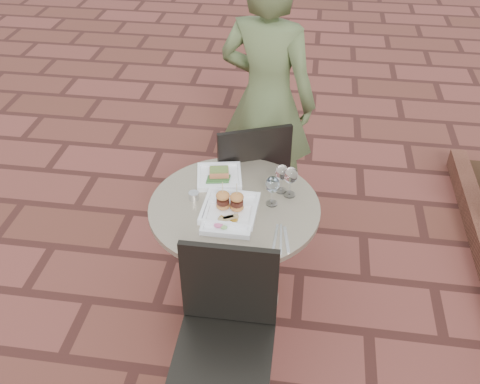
# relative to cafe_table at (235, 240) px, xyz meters

# --- Properties ---
(ground) EXTENTS (60.00, 60.00, 0.00)m
(ground) POSITION_rel_cafe_table_xyz_m (-0.04, -0.14, -0.48)
(ground) COLOR brown
(ground) RESTS_ON ground
(cafe_table) EXTENTS (0.90, 0.90, 0.73)m
(cafe_table) POSITION_rel_cafe_table_xyz_m (0.00, 0.00, 0.00)
(cafe_table) COLOR gray
(cafe_table) RESTS_ON ground
(chair_far) EXTENTS (0.57, 0.57, 0.93)m
(chair_far) POSITION_rel_cafe_table_xyz_m (0.01, 0.54, 0.07)
(chair_far) COLOR black
(chair_far) RESTS_ON ground
(chair_near) EXTENTS (0.44, 0.44, 0.93)m
(chair_near) POSITION_rel_cafe_table_xyz_m (0.06, -0.63, 0.07)
(chair_near) COLOR black
(chair_near) RESTS_ON ground
(diner) EXTENTS (0.73, 0.59, 1.75)m
(diner) POSITION_rel_cafe_table_xyz_m (0.08, 0.90, 0.39)
(diner) COLOR #4A5830
(diner) RESTS_ON ground
(plate_salmon) EXTENTS (0.29, 0.29, 0.07)m
(plate_salmon) POSITION_rel_cafe_table_xyz_m (-0.12, 0.22, 0.27)
(plate_salmon) COLOR white
(plate_salmon) RESTS_ON cafe_table
(plate_sliders) EXTENTS (0.29, 0.29, 0.18)m
(plate_sliders) POSITION_rel_cafe_table_xyz_m (-0.01, -0.05, 0.28)
(plate_sliders) COLOR white
(plate_sliders) RESTS_ON cafe_table
(plate_tuna) EXTENTS (0.25, 0.25, 0.03)m
(plate_tuna) POSITION_rel_cafe_table_xyz_m (-0.01, -0.13, 0.26)
(plate_tuna) COLOR white
(plate_tuna) RESTS_ON cafe_table
(wine_glass_right) EXTENTS (0.07, 0.07, 0.17)m
(wine_glass_right) POSITION_rel_cafe_table_xyz_m (0.19, 0.04, 0.37)
(wine_glass_right) COLOR white
(wine_glass_right) RESTS_ON cafe_table
(wine_glass_mid) EXTENTS (0.07, 0.07, 0.17)m
(wine_glass_mid) POSITION_rel_cafe_table_xyz_m (0.23, 0.16, 0.37)
(wine_glass_mid) COLOR white
(wine_glass_mid) RESTS_ON cafe_table
(wine_glass_far) EXTENTS (0.08, 0.08, 0.18)m
(wine_glass_far) POSITION_rel_cafe_table_xyz_m (0.28, 0.13, 0.37)
(wine_glass_far) COLOR white
(wine_glass_far) RESTS_ON cafe_table
(steel_ramekin) EXTENTS (0.06, 0.06, 0.04)m
(steel_ramekin) POSITION_rel_cafe_table_xyz_m (-0.22, 0.02, 0.27)
(steel_ramekin) COLOR silver
(steel_ramekin) RESTS_ON cafe_table
(cutlery_set) EXTENTS (0.12, 0.23, 0.00)m
(cutlery_set) POSITION_rel_cafe_table_xyz_m (0.26, -0.23, 0.25)
(cutlery_set) COLOR silver
(cutlery_set) RESTS_ON cafe_table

